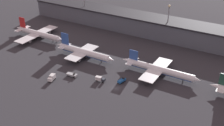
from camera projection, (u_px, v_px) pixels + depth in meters
ground at (116, 88)px, 153.24m from camera, size 600.00×600.00×0.00m
terminal_building at (169, 29)px, 209.99m from camera, size 245.32×20.89×14.32m
airplane_0 at (38, 34)px, 211.73m from camera, size 46.98×37.96×13.73m
airplane_1 at (84, 52)px, 183.60m from camera, size 45.88×26.42×14.08m
airplane_2 at (159, 70)px, 164.11m from camera, size 49.10×31.20×11.90m
service_vehicle_1 at (72, 75)px, 163.80m from camera, size 6.65×3.07×2.50m
service_vehicle_2 at (122, 80)px, 157.98m from camera, size 3.09×5.57×2.68m
service_vehicle_3 at (52, 78)px, 159.65m from camera, size 3.60×5.62×3.34m
service_vehicle_5 at (100, 79)px, 158.90m from camera, size 5.83×2.65×2.81m
lamp_post_0 at (84, 3)px, 236.33m from camera, size 1.80×1.80×27.21m
lamp_post_1 at (168, 18)px, 202.99m from camera, size 1.80×1.80×27.00m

